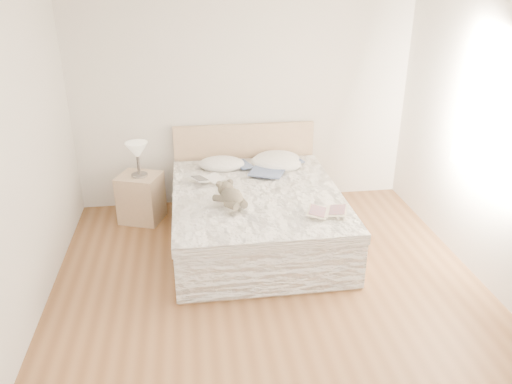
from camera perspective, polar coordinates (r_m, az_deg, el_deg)
floor at (r=4.51m, az=2.10°, el=-12.70°), size 4.00×4.50×0.00m
wall_back at (r=5.99m, az=-1.47°, el=11.12°), size 4.00×0.02×2.70m
wall_front at (r=1.99m, az=14.66°, el=-19.88°), size 4.00×0.02×2.70m
wall_left at (r=4.03m, az=-26.88°, el=1.78°), size 0.02×4.50×2.70m
window at (r=4.83m, az=25.79°, el=6.72°), size 0.02×1.30×1.10m
bed at (r=5.35m, az=-0.04°, el=-2.44°), size 1.72×2.14×1.00m
nightstand at (r=5.92m, az=-13.00°, el=-0.64°), size 0.56×0.53×0.56m
table_lamp at (r=5.70m, az=-13.42°, el=4.45°), size 0.31×0.31×0.39m
pillow_left at (r=5.79m, az=-3.94°, el=3.24°), size 0.58×0.44×0.16m
pillow_middle at (r=5.81m, az=2.29°, el=3.38°), size 0.72×0.63×0.18m
pillow_right at (r=5.95m, az=2.42°, el=3.87°), size 0.57×0.43×0.16m
blouse at (r=5.66m, az=1.58°, el=2.69°), size 0.77×0.79×0.02m
photo_book at (r=5.40m, az=-5.60°, el=1.46°), size 0.39×0.36×0.02m
childrens_book at (r=4.70m, az=8.16°, el=-2.25°), size 0.45×0.38×0.03m
teddy_bear at (r=4.77m, az=-2.76°, el=-1.36°), size 0.38×0.44×0.19m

